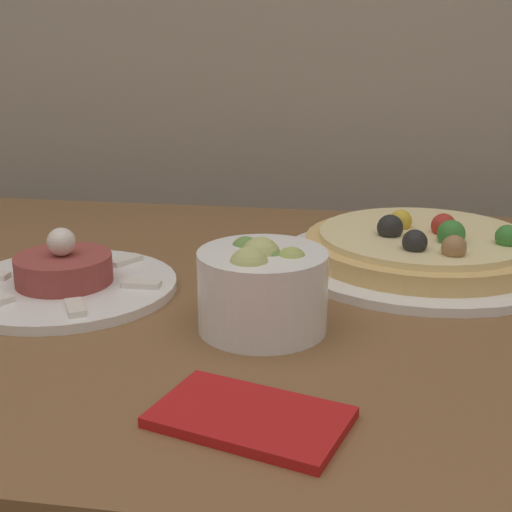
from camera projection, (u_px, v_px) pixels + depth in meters
dining_table at (207, 387)px, 0.80m from camera, size 1.16×0.73×0.76m
pizza_plate at (423, 249)px, 0.84m from camera, size 0.33×0.33×0.06m
tartare_plate at (65, 279)px, 0.75m from camera, size 0.24×0.24×0.07m
small_bowl at (262, 287)px, 0.65m from camera, size 0.12×0.12×0.09m
napkin at (250, 417)px, 0.50m from camera, size 0.15×0.12×0.01m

